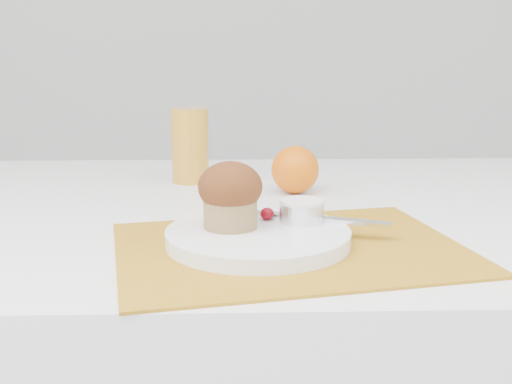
{
  "coord_description": "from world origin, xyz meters",
  "views": [
    {
      "loc": [
        -0.06,
        -0.9,
        0.99
      ],
      "look_at": [
        -0.04,
        -0.07,
        0.8
      ],
      "focal_mm": 45.0,
      "sensor_mm": 36.0,
      "label": 1
    }
  ],
  "objects_px": {
    "plate": "(258,237)",
    "muffin": "(230,194)",
    "orange": "(295,170)",
    "juice_glass": "(190,145)"
  },
  "relations": [
    {
      "from": "plate",
      "to": "juice_glass",
      "type": "distance_m",
      "value": 0.4
    },
    {
      "from": "plate",
      "to": "muffin",
      "type": "distance_m",
      "value": 0.06
    },
    {
      "from": "plate",
      "to": "orange",
      "type": "relative_size",
      "value": 2.86
    },
    {
      "from": "orange",
      "to": "muffin",
      "type": "bearing_deg",
      "value": -110.75
    },
    {
      "from": "plate",
      "to": "orange",
      "type": "xyz_separation_m",
      "value": [
        0.07,
        0.29,
        0.03
      ]
    },
    {
      "from": "orange",
      "to": "juice_glass",
      "type": "distance_m",
      "value": 0.2
    },
    {
      "from": "juice_glass",
      "to": "muffin",
      "type": "relative_size",
      "value": 1.61
    },
    {
      "from": "juice_glass",
      "to": "plate",
      "type": "bearing_deg",
      "value": -74.1
    },
    {
      "from": "orange",
      "to": "plate",
      "type": "bearing_deg",
      "value": -103.87
    },
    {
      "from": "plate",
      "to": "muffin",
      "type": "bearing_deg",
      "value": 160.78
    }
  ]
}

